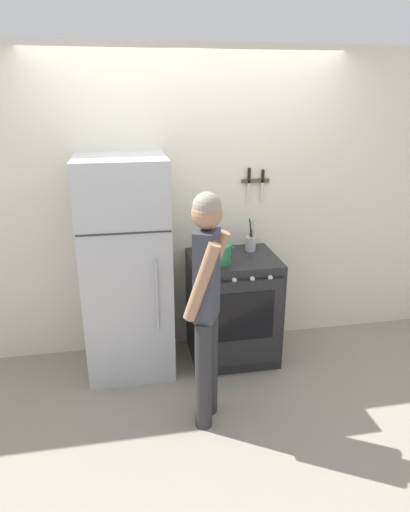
# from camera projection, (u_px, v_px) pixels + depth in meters

# --- Properties ---
(ground_plane) EXTENTS (14.00, 14.00, 0.00)m
(ground_plane) POSITION_uv_depth(u_px,v_px,m) (193.00, 340.00, 4.27)
(ground_plane) COLOR gray
(wall_back) EXTENTS (10.00, 0.06, 2.55)m
(wall_back) POSITION_uv_depth(u_px,v_px,m) (191.00, 206.00, 3.87)
(wall_back) COLOR silver
(wall_back) RESTS_ON ground_plane
(refrigerator) EXTENTS (0.68, 0.64, 1.75)m
(refrigerator) POSITION_uv_depth(u_px,v_px,m) (126.00, 269.00, 3.59)
(refrigerator) COLOR #B7BABF
(refrigerator) RESTS_ON ground_plane
(stove_range) EXTENTS (0.71, 0.65, 0.92)m
(stove_range) POSITION_uv_depth(u_px,v_px,m) (233.00, 308.00, 3.86)
(stove_range) COLOR #232326
(stove_range) RESTS_ON ground_plane
(dutch_oven_pot) EXTENTS (0.26, 0.22, 0.19)m
(dutch_oven_pot) POSITION_uv_depth(u_px,v_px,m) (218.00, 254.00, 3.57)
(dutch_oven_pot) COLOR #237A42
(dutch_oven_pot) RESTS_ON stove_range
(tea_kettle) EXTENTS (0.20, 0.16, 0.21)m
(tea_kettle) POSITION_uv_depth(u_px,v_px,m) (213.00, 246.00, 3.80)
(tea_kettle) COLOR silver
(tea_kettle) RESTS_ON stove_range
(utensil_jar) EXTENTS (0.09, 0.09, 0.28)m
(utensil_jar) POSITION_uv_depth(u_px,v_px,m) (251.00, 243.00, 3.86)
(utensil_jar) COLOR #B7BABF
(utensil_jar) RESTS_ON stove_range
(person) EXTENTS (0.36, 0.40, 1.63)m
(person) POSITION_uv_depth(u_px,v_px,m) (207.00, 299.00, 2.94)
(person) COLOR #2D2D30
(person) RESTS_ON ground_plane
(wall_knife_strip) EXTENTS (0.24, 0.03, 0.29)m
(wall_knife_strip) POSITION_uv_depth(u_px,v_px,m) (256.00, 180.00, 3.85)
(wall_knife_strip) COLOR brown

